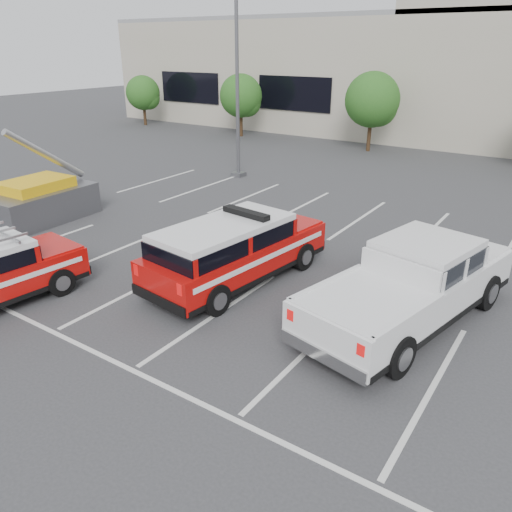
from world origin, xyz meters
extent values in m
plane|color=#343437|center=(0.00, 0.00, 0.00)|extent=(120.00, 120.00, 0.00)
cube|color=silver|center=(0.00, 4.50, 0.01)|extent=(23.00, 15.00, 0.01)
cube|color=#BBAF9E|center=(0.00, 32.00, 4.00)|extent=(60.00, 15.00, 8.00)
cube|color=gray|center=(0.00, 32.00, 8.15)|extent=(60.00, 15.00, 0.30)
cylinder|color=#3F2B19|center=(-25.00, 22.00, 0.76)|extent=(0.24, 0.24, 1.51)
sphere|color=#134917|center=(-25.00, 22.00, 2.60)|extent=(2.77, 2.77, 2.77)
sphere|color=#134917|center=(-24.60, 22.20, 2.18)|extent=(1.85, 1.85, 1.85)
cylinder|color=#3F2B19|center=(-15.00, 22.00, 0.84)|extent=(0.24, 0.24, 1.67)
sphere|color=#134917|center=(-15.00, 22.00, 2.88)|extent=(3.07, 3.07, 3.07)
sphere|color=#134917|center=(-14.60, 22.20, 2.42)|extent=(2.05, 2.05, 2.05)
cylinder|color=#3F2B19|center=(-5.00, 22.00, 0.92)|extent=(0.24, 0.24, 1.84)
sphere|color=#134917|center=(-5.00, 22.00, 3.16)|extent=(3.37, 3.37, 3.37)
sphere|color=#134917|center=(-4.60, 22.20, 2.65)|extent=(2.24, 2.24, 2.24)
cube|color=#59595E|center=(-8.00, 12.00, 0.10)|extent=(0.60, 0.60, 0.20)
cylinder|color=#59595E|center=(-8.00, 12.00, 5.00)|extent=(0.18, 0.18, 10.00)
cube|color=#B10B08|center=(-0.74, 1.96, 0.79)|extent=(2.78, 5.96, 0.88)
cube|color=black|center=(-0.81, 1.44, 1.46)|extent=(2.41, 4.28, 0.46)
cube|color=silver|center=(-0.81, 1.44, 1.78)|extent=(2.36, 4.19, 0.17)
cube|color=black|center=(-0.70, 2.33, 1.94)|extent=(1.57, 0.48, 0.16)
cube|color=silver|center=(4.08, 2.36, 0.85)|extent=(3.60, 6.83, 0.94)
cube|color=black|center=(4.21, 2.94, 1.57)|extent=(2.51, 2.69, 0.49)
cube|color=silver|center=(4.21, 2.94, 1.90)|extent=(2.46, 2.64, 0.18)
cube|color=#59595E|center=(-10.29, 2.03, 0.60)|extent=(2.60, 4.06, 1.21)
cube|color=#E6AD0D|center=(-10.29, 2.03, 1.37)|extent=(1.87, 2.50, 0.44)
cylinder|color=#A5A5A8|center=(-10.32, 2.69, 2.42)|extent=(0.41, 3.22, 2.36)
camera|label=1|loc=(7.03, -8.59, 6.32)|focal=35.00mm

